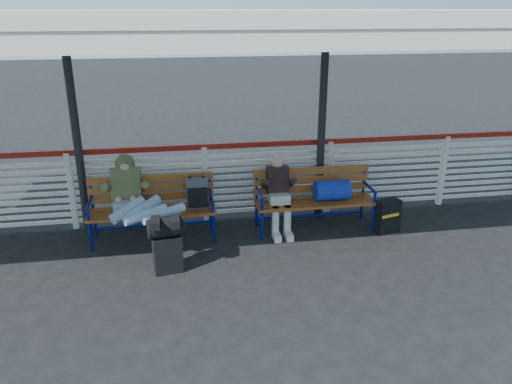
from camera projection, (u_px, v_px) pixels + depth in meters
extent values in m
plane|color=black|center=(218.00, 279.00, 6.23)|extent=(60.00, 60.00, 0.00)
cube|color=silver|center=(205.00, 184.00, 7.78)|extent=(12.00, 0.04, 1.04)
cube|color=maroon|center=(204.00, 147.00, 7.57)|extent=(12.00, 0.06, 0.08)
cube|color=silver|center=(204.00, 17.00, 5.99)|extent=(12.60, 3.60, 0.16)
cube|color=silver|center=(219.00, 36.00, 4.42)|extent=(12.60, 0.06, 0.30)
cylinder|color=black|center=(76.00, 135.00, 7.04)|extent=(0.12, 0.12, 3.00)
cylinder|color=black|center=(322.00, 125.00, 7.61)|extent=(0.12, 0.12, 3.00)
cube|color=black|center=(168.00, 254.00, 6.34)|extent=(0.39, 0.27, 0.49)
cylinder|color=black|center=(166.00, 227.00, 6.21)|extent=(0.48, 0.32, 0.25)
cube|color=brown|center=(152.00, 212.00, 7.11)|extent=(1.80, 0.50, 0.04)
cube|color=brown|center=(151.00, 188.00, 7.26)|extent=(1.80, 0.10, 0.40)
cylinder|color=navy|center=(90.00, 236.00, 6.87)|extent=(0.04, 0.04, 0.45)
cylinder|color=navy|center=(214.00, 228.00, 7.14)|extent=(0.04, 0.04, 0.45)
cylinder|color=navy|center=(93.00, 208.00, 7.23)|extent=(0.04, 0.04, 0.90)
cylinder|color=navy|center=(210.00, 201.00, 7.49)|extent=(0.04, 0.04, 0.90)
cube|color=#4C4D53|center=(197.00, 193.00, 7.15)|extent=(0.30, 0.19, 0.42)
cube|color=brown|center=(315.00, 202.00, 7.46)|extent=(1.80, 0.50, 0.04)
cube|color=brown|center=(311.00, 179.00, 7.61)|extent=(1.80, 0.10, 0.40)
cylinder|color=navy|center=(262.00, 225.00, 7.22)|extent=(0.04, 0.04, 0.45)
cylinder|color=navy|center=(373.00, 217.00, 7.49)|extent=(0.04, 0.04, 0.45)
cylinder|color=navy|center=(256.00, 199.00, 7.58)|extent=(0.04, 0.04, 0.90)
cylinder|color=navy|center=(363.00, 193.00, 7.85)|extent=(0.04, 0.04, 0.90)
cylinder|color=navy|center=(332.00, 190.00, 7.44)|extent=(0.52, 0.30, 0.30)
cube|color=#9CB6D2|center=(127.00, 206.00, 7.07)|extent=(0.36, 0.26, 0.18)
cube|color=#4C562D|center=(126.00, 184.00, 7.16)|extent=(0.42, 0.38, 0.53)
sphere|color=#4C562D|center=(125.00, 164.00, 7.16)|extent=(0.28, 0.28, 0.28)
sphere|color=tan|center=(125.00, 165.00, 7.13)|extent=(0.21, 0.21, 0.21)
cube|color=black|center=(155.00, 223.00, 6.10)|extent=(0.11, 0.27, 0.10)
cube|color=black|center=(175.00, 222.00, 6.14)|extent=(0.11, 0.27, 0.10)
cube|color=beige|center=(279.00, 199.00, 7.38)|extent=(0.30, 0.24, 0.16)
cube|color=black|center=(277.00, 180.00, 7.42)|extent=(0.32, 0.23, 0.42)
sphere|color=tan|center=(277.00, 162.00, 7.34)|extent=(0.19, 0.19, 0.19)
cylinder|color=beige|center=(275.00, 222.00, 7.30)|extent=(0.11, 0.11, 0.46)
cylinder|color=beige|center=(287.00, 221.00, 7.33)|extent=(0.11, 0.11, 0.46)
cube|color=silver|center=(277.00, 236.00, 7.27)|extent=(0.10, 0.24, 0.10)
cube|color=silver|center=(289.00, 236.00, 7.30)|extent=(0.10, 0.24, 0.10)
cube|color=black|center=(387.00, 216.00, 7.47)|extent=(0.40, 0.29, 0.51)
cube|color=gold|center=(391.00, 216.00, 7.35)|extent=(0.30, 0.10, 0.04)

